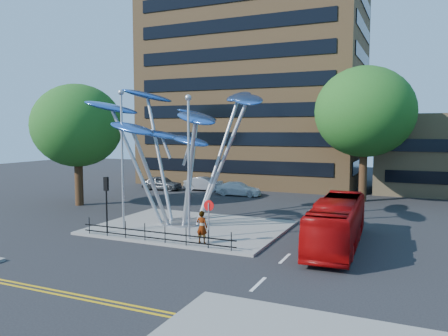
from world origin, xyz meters
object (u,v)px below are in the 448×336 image
at_px(no_entry_sign_island, 209,214).
at_px(red_bus, 337,223).
at_px(pedestrian, 202,227).
at_px(street_lamp_left, 122,147).
at_px(parked_car_left, 162,183).
at_px(leaf_sculpture, 181,124).
at_px(street_lamp_right, 189,154).
at_px(parked_car_mid, 205,184).
at_px(parked_car_right, 239,189).
at_px(tree_right, 365,112).
at_px(traffic_light_island, 106,192).
at_px(tree_left, 77,126).

height_order(no_entry_sign_island, red_bus, red_bus).
bearing_deg(pedestrian, street_lamp_left, -7.08).
bearing_deg(parked_car_left, red_bus, -128.12).
xyz_separation_m(leaf_sculpture, street_lamp_right, (2.57, -3.68, -1.78)).
xyz_separation_m(parked_car_mid, parked_car_right, (4.56, -1.69, -0.06)).
distance_m(leaf_sculpture, street_lamp_right, 4.83).
distance_m(pedestrian, parked_car_right, 18.87).
bearing_deg(leaf_sculpture, tree_right, 56.69).
bearing_deg(parked_car_right, no_entry_sign_island, -166.03).
bearing_deg(street_lamp_right, street_lamp_left, 174.29).
bearing_deg(parked_car_mid, tree_right, -91.85).
bearing_deg(street_lamp_left, parked_car_mid, 100.87).
xyz_separation_m(tree_right, street_lamp_left, (-12.50, -18.50, -2.68)).
height_order(no_entry_sign_island, pedestrian, no_entry_sign_island).
relative_size(street_lamp_left, parked_car_mid, 2.00).
height_order(street_lamp_left, parked_car_right, street_lamp_left).
bearing_deg(red_bus, street_lamp_right, -166.33).
bearing_deg(red_bus, no_entry_sign_island, -159.19).
bearing_deg(parked_car_left, street_lamp_left, -156.61).
bearing_deg(parked_car_left, traffic_light_island, -159.12).
distance_m(leaf_sculpture, parked_car_mid, 17.88).
bearing_deg(parked_car_right, pedestrian, -167.26).
bearing_deg(tree_left, traffic_light_island, -39.81).
bearing_deg(leaf_sculpture, street_lamp_left, -127.40).
distance_m(tree_left, no_entry_sign_island, 18.35).
height_order(street_lamp_right, traffic_light_island, street_lamp_right).
bearing_deg(tree_right, traffic_light_island, -123.69).
xyz_separation_m(tree_right, tree_left, (-22.00, -12.00, -1.24)).
bearing_deg(traffic_light_island, parked_car_right, 85.47).
distance_m(street_lamp_right, red_bus, 9.13).
distance_m(tree_left, parked_car_right, 16.13).
relative_size(traffic_light_island, parked_car_mid, 0.78).
height_order(street_lamp_right, parked_car_right, street_lamp_right).
bearing_deg(pedestrian, leaf_sculpture, -46.63).
bearing_deg(tree_left, no_entry_sign_island, -25.07).
bearing_deg(leaf_sculpture, red_bus, -7.47).
bearing_deg(parked_car_right, street_lamp_right, -170.12).
bearing_deg(street_lamp_right, no_entry_sign_island, -17.87).
height_order(tree_left, no_entry_sign_island, tree_left).
xyz_separation_m(tree_left, parked_car_right, (10.44, 10.65, -6.13)).
height_order(street_lamp_left, street_lamp_right, street_lamp_left).
distance_m(traffic_light_island, parked_car_left, 20.07).
xyz_separation_m(pedestrian, parked_car_right, (-5.14, 18.15, -0.40)).
bearing_deg(parked_car_left, no_entry_sign_island, -143.15).
relative_size(pedestrian, parked_car_right, 0.40).
distance_m(traffic_light_island, parked_car_right, 18.32).
height_order(tree_right, pedestrian, tree_right).
distance_m(tree_right, parked_car_mid, 17.70).
xyz_separation_m(leaf_sculpture, no_entry_sign_island, (4.07, -4.16, -5.06)).
xyz_separation_m(leaf_sculpture, parked_car_mid, (-6.05, 15.66, -6.15)).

